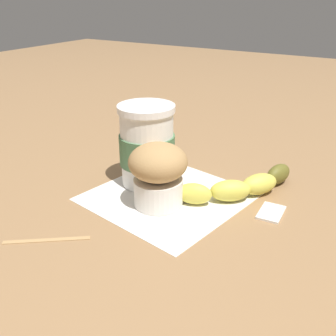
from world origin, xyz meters
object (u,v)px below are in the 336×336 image
object	(u,v)px
coffee_cup	(147,146)
banana	(242,185)
sugar_packet	(271,211)
muffin	(160,173)

from	to	relation	value
coffee_cup	banana	xyz separation A→B (m)	(0.15, 0.04, -0.05)
banana	sugar_packet	size ratio (longest dim) A/B	3.50
muffin	banana	world-z (taller)	muffin
muffin	sugar_packet	xyz separation A→B (m)	(0.15, 0.06, -0.05)
coffee_cup	muffin	size ratio (longest dim) A/B	1.38
muffin	sugar_packet	bearing A→B (deg)	22.20
coffee_cup	banana	size ratio (longest dim) A/B	0.75
sugar_packet	coffee_cup	bearing A→B (deg)	-177.33
muffin	banana	size ratio (longest dim) A/B	0.54
banana	muffin	bearing A→B (deg)	-136.24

